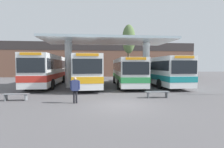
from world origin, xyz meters
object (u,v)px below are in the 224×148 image
(waiting_bench_mid_platform, at_px, (157,93))
(poplar_tree_behind_left, at_px, (129,40))
(transit_bus_center_bay, at_px, (87,70))
(waiting_bench_far_platform, at_px, (16,96))
(transit_bus_right_bay, at_px, (127,71))
(pedestrian_waiting, at_px, (75,87))
(parked_car_street, at_px, (57,73))
(transit_bus_far_right_bay, at_px, (158,70))
(transit_bus_left_bay, at_px, (48,69))

(waiting_bench_mid_platform, relative_size, poplar_tree_behind_left, 0.19)
(transit_bus_center_bay, bearing_deg, waiting_bench_mid_platform, 122.25)
(waiting_bench_far_platform, height_order, poplar_tree_behind_left, poplar_tree_behind_left)
(transit_bus_right_bay, xyz_separation_m, waiting_bench_mid_platform, (0.78, -7.59, -1.37))
(waiting_bench_mid_platform, relative_size, pedestrian_waiting, 1.07)
(transit_bus_right_bay, xyz_separation_m, pedestrian_waiting, (-4.94, -8.83, -0.72))
(waiting_bench_far_platform, xyz_separation_m, poplar_tree_behind_left, (10.97, 16.66, 6.19))
(transit_bus_center_bay, height_order, parked_car_street, transit_bus_center_bay)
(transit_bus_far_right_bay, bearing_deg, pedestrian_waiting, 46.98)
(transit_bus_center_bay, distance_m, pedestrian_waiting, 8.99)
(parked_car_street, bearing_deg, transit_bus_center_bay, -62.91)
(parked_car_street, bearing_deg, waiting_bench_far_platform, -83.28)
(transit_bus_center_bay, height_order, waiting_bench_far_platform, transit_bus_center_bay)
(transit_bus_far_right_bay, bearing_deg, waiting_bench_mid_platform, 69.09)
(waiting_bench_far_platform, xyz_separation_m, parked_car_street, (-1.60, 20.79, 0.61))
(waiting_bench_mid_platform, height_order, waiting_bench_far_platform, same)
(waiting_bench_mid_platform, distance_m, poplar_tree_behind_left, 17.81)
(transit_bus_left_bay, xyz_separation_m, parked_car_street, (-1.56, 12.39, -0.96))
(transit_bus_center_bay, bearing_deg, transit_bus_far_right_bay, -177.91)
(waiting_bench_far_platform, bearing_deg, transit_bus_center_bay, 59.97)
(transit_bus_far_right_bay, distance_m, parked_car_street, 19.12)
(waiting_bench_mid_platform, height_order, parked_car_street, parked_car_street)
(transit_bus_right_bay, distance_m, parked_car_street, 16.93)
(transit_bus_far_right_bay, distance_m, waiting_bench_mid_platform, 9.03)
(transit_bus_center_bay, xyz_separation_m, transit_bus_right_bay, (4.52, -0.10, -0.14))
(transit_bus_center_bay, distance_m, transit_bus_right_bay, 4.52)
(transit_bus_left_bay, height_order, pedestrian_waiting, transit_bus_left_bay)
(waiting_bench_mid_platform, height_order, poplar_tree_behind_left, poplar_tree_behind_left)
(transit_bus_right_bay, height_order, waiting_bench_mid_platform, transit_bus_right_bay)
(waiting_bench_mid_platform, height_order, pedestrian_waiting, pedestrian_waiting)
(transit_bus_far_right_bay, distance_m, pedestrian_waiting, 13.08)
(transit_bus_right_bay, relative_size, waiting_bench_far_platform, 6.64)
(transit_bus_right_bay, height_order, pedestrian_waiting, transit_bus_right_bay)
(transit_bus_right_bay, xyz_separation_m, waiting_bench_far_platform, (-8.96, -7.59, -1.37))
(transit_bus_center_bay, relative_size, transit_bus_right_bay, 1.11)
(transit_bus_left_bay, distance_m, waiting_bench_mid_platform, 12.99)
(waiting_bench_far_platform, bearing_deg, pedestrian_waiting, -17.23)
(transit_bus_left_bay, relative_size, pedestrian_waiting, 6.88)
(pedestrian_waiting, bearing_deg, transit_bus_far_right_bay, 43.32)
(transit_bus_center_bay, distance_m, parked_car_street, 14.46)
(pedestrian_waiting, xyz_separation_m, parked_car_street, (-5.62, 22.04, -0.04))
(transit_bus_center_bay, xyz_separation_m, poplar_tree_behind_left, (6.53, 8.97, 4.68))
(waiting_bench_mid_platform, distance_m, pedestrian_waiting, 5.89)
(transit_bus_far_right_bay, relative_size, pedestrian_waiting, 7.70)
(parked_car_street, bearing_deg, waiting_bench_mid_platform, -59.07)
(poplar_tree_behind_left, bearing_deg, parked_car_street, 161.82)
(pedestrian_waiting, bearing_deg, transit_bus_center_bay, 83.36)
(pedestrian_waiting, relative_size, parked_car_street, 0.37)
(transit_bus_left_bay, distance_m, transit_bus_center_bay, 4.54)
(poplar_tree_behind_left, distance_m, parked_car_street, 14.36)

